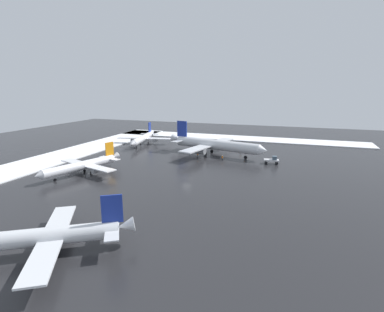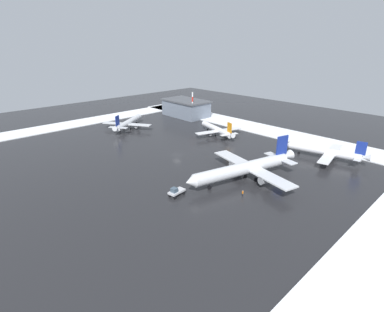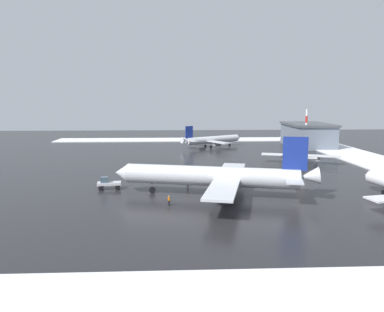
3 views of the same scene
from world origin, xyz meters
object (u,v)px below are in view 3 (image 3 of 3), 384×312
object	(u,v)px
ground_crew_near_tug	(169,200)
airplane_far_rear	(215,176)
airplane_parked_starboard	(212,140)
antenna_mast	(306,130)
pushback_tug	(108,183)
ground_crew_mid_apron	(232,183)
airplane_parked_portside	(300,154)
ground_crew_beside_wing	(188,182)
cargo_hangar	(307,135)

from	to	relation	value
ground_crew_near_tug	airplane_far_rear	bearing A→B (deg)	125.72
airplane_parked_starboard	ground_crew_near_tug	distance (m)	78.62
airplane_far_rear	antenna_mast	distance (m)	73.31
ground_crew_near_tug	pushback_tug	bearing A→B (deg)	-133.33
airplane_far_rear	antenna_mast	size ratio (longest dim) A/B	2.61
pushback_tug	ground_crew_mid_apron	world-z (taller)	pushback_tug
pushback_tug	ground_crew_near_tug	distance (m)	17.25
antenna_mast	airplane_parked_starboard	bearing A→B (deg)	74.03
airplane_parked_portside	airplane_parked_starboard	size ratio (longest dim) A/B	1.02
airplane_far_rear	airplane_parked_portside	xyz separation A→B (m)	(35.76, -27.88, -1.19)
airplane_far_rear	ground_crew_beside_wing	distance (m)	9.23
airplane_parked_portside	antenna_mast	distance (m)	28.93
ground_crew_mid_apron	antenna_mast	world-z (taller)	antenna_mast
ground_crew_mid_apron	airplane_parked_portside	bearing A→B (deg)	-137.36
airplane_parked_portside	ground_crew_mid_apron	size ratio (longest dim) A/B	14.72
ground_crew_beside_wing	ground_crew_mid_apron	size ratio (longest dim) A/B	1.00
ground_crew_beside_wing	antenna_mast	world-z (taller)	antenna_mast
antenna_mast	cargo_hangar	world-z (taller)	antenna_mast
airplane_parked_portside	airplane_parked_starboard	world-z (taller)	airplane_parked_starboard
airplane_parked_portside	cargo_hangar	distance (m)	38.59
pushback_tug	ground_crew_mid_apron	distance (m)	24.81
airplane_parked_portside	cargo_hangar	size ratio (longest dim) A/B	0.99
ground_crew_mid_apron	airplane_far_rear	bearing A→B (deg)	47.21
ground_crew_beside_wing	airplane_parked_starboard	bearing A→B (deg)	-9.66
ground_crew_near_tug	ground_crew_beside_wing	bearing A→B (deg)	166.04
airplane_far_rear	cargo_hangar	size ratio (longest dim) A/B	1.48
airplane_far_rear	antenna_mast	xyz separation A→B (m)	(62.22, -38.62, 3.45)
ground_crew_mid_apron	cargo_hangar	distance (m)	75.82
ground_crew_near_tug	ground_crew_mid_apron	distance (m)	17.25
airplane_parked_starboard	pushback_tug	size ratio (longest dim) A/B	5.13
airplane_parked_starboard	cargo_hangar	size ratio (longest dim) A/B	0.97
airplane_far_rear	pushback_tug	xyz separation A→B (m)	(6.37, 20.66, -2.43)
airplane_far_rear	airplane_parked_portside	size ratio (longest dim) A/B	1.49
airplane_far_rear	airplane_parked_starboard	bearing A→B (deg)	-81.31
pushback_tug	ground_crew_beside_wing	size ratio (longest dim) A/B	2.81
ground_crew_mid_apron	ground_crew_near_tug	bearing A→B (deg)	34.74
airplane_far_rear	cargo_hangar	distance (m)	83.12
airplane_far_rear	ground_crew_near_tug	size ratio (longest dim) A/B	21.90
airplane_parked_portside	pushback_tug	distance (m)	56.76
airplane_far_rear	ground_crew_mid_apron	bearing A→B (deg)	-110.35
pushback_tug	ground_crew_beside_wing	distance (m)	15.89
airplane_far_rear	ground_crew_beside_wing	world-z (taller)	airplane_far_rear
ground_crew_beside_wing	antenna_mast	distance (m)	70.22
airplane_far_rear	airplane_parked_starboard	distance (m)	71.75
airplane_parked_portside	antenna_mast	bearing A→B (deg)	-5.08
pushback_tug	ground_crew_mid_apron	bearing A→B (deg)	173.58
airplane_parked_starboard	airplane_parked_portside	bearing A→B (deg)	-91.45
ground_crew_near_tug	ground_crew_mid_apron	bearing A→B (deg)	134.74
pushback_tug	airplane_parked_portside	bearing A→B (deg)	-154.62
ground_crew_beside_wing	ground_crew_mid_apron	bearing A→B (deg)	-97.92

